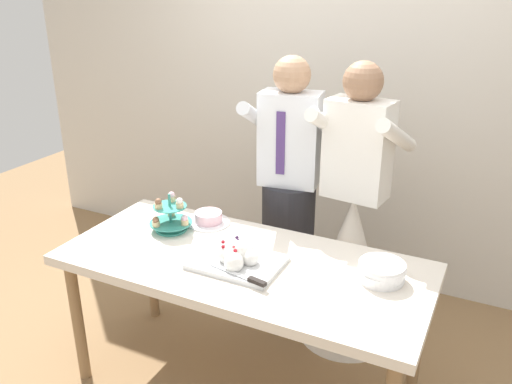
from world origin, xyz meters
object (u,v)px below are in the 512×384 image
Objects in this scene: cupcake_stand at (171,217)px; person_groom at (288,210)px; main_cake_tray at (237,257)px; dessert_table at (243,273)px; round_cake at (209,219)px; person_bride at (350,250)px; plate_stack at (381,272)px.

cupcake_stand is 0.14× the size of person_groom.
dessert_table is at bearing 89.39° from main_cake_tray.
person_bride is at bearing 29.37° from round_cake.
plate_stack is at bearing -40.14° from person_groom.
person_groom is (-0.06, 0.76, -0.07)m from main_cake_tray.
cupcake_stand is 1.05m from person_bride.
dessert_table is 4.15× the size of main_cake_tray.
person_groom reaches higher than round_cake.
person_bride is (-0.30, 0.57, -0.24)m from plate_stack.
person_bride reaches higher than dessert_table.
plate_stack is at bearing -9.57° from round_cake.
dessert_table is at bearing -13.37° from cupcake_stand.
plate_stack reaches higher than round_cake.
dessert_table is at bearing -117.19° from person_bride.
main_cake_tray is (0.50, -0.18, -0.04)m from cupcake_stand.
person_bride is (0.85, 0.56, -0.27)m from cupcake_stand.
person_bride reaches higher than cupcake_stand.
cupcake_stand is 1.06× the size of plate_stack.
dessert_table is 0.67m from plate_stack.
person_bride is (0.35, 0.74, -0.23)m from main_cake_tray.
plate_stack is 1.02m from round_cake.
round_cake is at bearing -150.63° from person_bride.
round_cake is (0.14, 0.16, -0.05)m from cupcake_stand.
cupcake_stand reaches higher than round_cake.
plate_stack is (0.65, 0.17, 0.00)m from main_cake_tray.
person_bride reaches higher than main_cake_tray.
dessert_table is 1.08× the size of person_groom.
cupcake_stand reaches higher than plate_stack.
main_cake_tray is at bearing -115.38° from person_bride.
main_cake_tray is at bearing -165.50° from plate_stack.
person_groom reaches higher than plate_stack.
cupcake_stand reaches higher than dessert_table.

